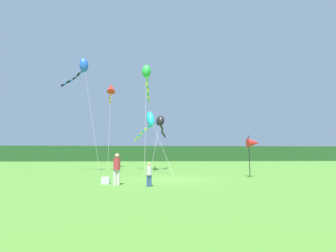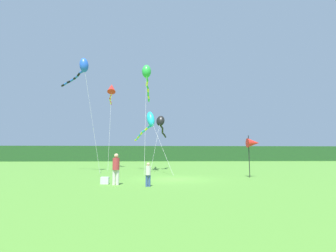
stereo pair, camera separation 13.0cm
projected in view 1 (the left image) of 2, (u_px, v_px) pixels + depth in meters
name	position (u px, v px, depth m)	size (l,w,h in m)	color
ground_plane	(174.00, 179.00, 16.97)	(120.00, 120.00, 0.00)	#4C842D
distant_treeline	(158.00, 154.00, 61.80)	(108.00, 3.48, 3.71)	#234C23
person_adult	(117.00, 167.00, 13.88)	(0.38, 0.38, 1.75)	silver
person_child	(149.00, 173.00, 13.19)	(0.28, 0.28, 1.26)	#334C8C
cooler_box	(106.00, 181.00, 14.25)	(0.45, 0.33, 0.40)	silver
banner_flag_pole	(253.00, 143.00, 18.61)	(0.90, 0.70, 3.11)	black
kite_cyan	(149.00, 121.00, 25.71)	(3.91, 9.36, 6.29)	#B2B2B2
kite_red	(111.00, 89.00, 31.28)	(1.41, 8.33, 10.73)	#B2B2B2
kite_black	(161.00, 123.00, 27.53)	(1.87, 7.42, 6.04)	#B2B2B2
kite_blue	(82.00, 67.00, 24.56)	(5.21, 4.06, 11.25)	#B2B2B2
kite_green	(147.00, 74.00, 25.87)	(0.94, 10.28, 11.01)	#B2B2B2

